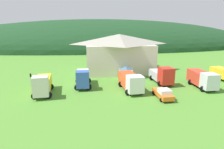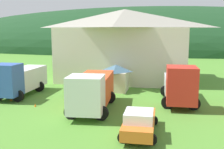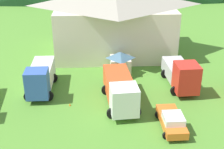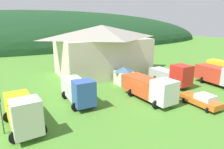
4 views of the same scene
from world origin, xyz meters
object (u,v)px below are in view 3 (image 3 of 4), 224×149
Objects in this scene: heavy_rig_white at (120,90)px; service_pickup_orange at (172,121)px; box_truck_blue at (41,77)px; crane_truck_red at (181,74)px; play_shed_cream at (120,63)px; traffic_cone_mid_row at (70,106)px; depot_building at (114,20)px; traffic_cone_near_pickup at (41,100)px.

service_pickup_orange is (4.36, -4.48, -0.92)m from heavy_rig_white.
box_truck_blue is 15.63m from crane_truck_red.
play_shed_cream reaches higher than traffic_cone_mid_row.
depot_building is 15.54m from heavy_rig_white.
traffic_cone_mid_row is at bearing -77.00° from crane_truck_red.
service_pickup_orange is 10.55m from traffic_cone_mid_row.
box_truck_blue reaches higher than service_pickup_orange.
service_pickup_orange is (3.78, -12.01, -0.67)m from play_shed_cream.
crane_truck_red is at bearing 89.82° from box_truck_blue.
service_pickup_orange is 8.11× the size of traffic_cone_mid_row.
traffic_cone_near_pickup reaches higher than traffic_cone_mid_row.
play_shed_cream is at bearing 52.68° from traffic_cone_mid_row.
heavy_rig_white is 6.32m from service_pickup_orange.
heavy_rig_white reaches higher than traffic_cone_near_pickup.
play_shed_cream reaches higher than service_pickup_orange.
play_shed_cream is 7.56m from heavy_rig_white.
play_shed_cream is at bearing -87.63° from depot_building.
depot_building is 16.87m from traffic_cone_mid_row.
service_pickup_orange is at bearing -24.83° from traffic_cone_near_pickup.
box_truck_blue is 0.96× the size of crane_truck_red.
depot_building is at bearing 174.29° from heavy_rig_white.
service_pickup_orange is at bearing -72.53° from play_shed_cream.
play_shed_cream reaches higher than traffic_cone_near_pickup.
crane_truck_red reaches higher than traffic_cone_mid_row.
depot_building is at bearing -169.49° from service_pickup_orange.
box_truck_blue is at bearing -126.42° from depot_building.
traffic_cone_near_pickup is 1.05× the size of traffic_cone_mid_row.
service_pickup_orange is (4.10, -19.71, -3.97)m from depot_building.
play_shed_cream is 0.58× the size of service_pickup_orange.
heavy_rig_white is at bearing -94.39° from play_shed_cream.
depot_building is 14.01m from crane_truck_red.
traffic_cone_near_pickup is at bearing 5.07° from box_truck_blue.
heavy_rig_white is at bearing -9.46° from traffic_cone_near_pickup.
heavy_rig_white is at bearing -0.01° from traffic_cone_mid_row.
crane_truck_red reaches higher than play_shed_cream.
traffic_cone_mid_row is (3.35, -3.35, -1.77)m from box_truck_blue.
box_truck_blue is 0.88× the size of heavy_rig_white.
box_truck_blue is at bearing 134.94° from traffic_cone_mid_row.
crane_truck_red reaches higher than box_truck_blue.
play_shed_cream is at bearing 34.63° from traffic_cone_near_pickup.
crane_truck_red reaches higher than traffic_cone_near_pickup.
service_pickup_orange is at bearing -78.26° from depot_building.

